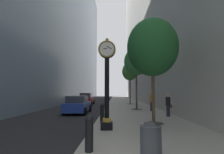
{
  "coord_description": "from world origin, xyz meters",
  "views": [
    {
      "loc": [
        1.2,
        -2.56,
        1.89
      ],
      "look_at": [
        0.85,
        14.36,
        3.3
      ],
      "focal_mm": 28.87,
      "sensor_mm": 36.0,
      "label": 1
    }
  ],
  "objects_px": {
    "street_tree_mid_far": "(130,72)",
    "car_red_mid": "(87,99)",
    "pedestrian_walking": "(168,105)",
    "car_blue_near": "(78,105)",
    "street_tree_near": "(152,48)",
    "street_tree_mid_near": "(136,62)",
    "bollard_nearest": "(89,132)",
    "trash_bin": "(151,142)",
    "pedestrian_by_clock": "(152,101)",
    "street_clock": "(107,78)",
    "bollard_third": "(102,113)"
  },
  "relations": [
    {
      "from": "bollard_nearest",
      "to": "trash_bin",
      "type": "bearing_deg",
      "value": -28.88
    },
    {
      "from": "street_tree_mid_far",
      "to": "car_red_mid",
      "type": "distance_m",
      "value": 7.59
    },
    {
      "from": "bollard_third",
      "to": "street_tree_near",
      "type": "relative_size",
      "value": 0.18
    },
    {
      "from": "street_tree_mid_near",
      "to": "trash_bin",
      "type": "xyz_separation_m",
      "value": [
        -1.26,
        -13.88,
        -4.31
      ]
    },
    {
      "from": "street_tree_mid_near",
      "to": "street_tree_mid_far",
      "type": "bearing_deg",
      "value": 90.0
    },
    {
      "from": "street_tree_mid_near",
      "to": "street_tree_mid_far",
      "type": "relative_size",
      "value": 1.03
    },
    {
      "from": "street_tree_near",
      "to": "pedestrian_by_clock",
      "type": "height_order",
      "value": "street_tree_near"
    },
    {
      "from": "street_clock",
      "to": "street_tree_mid_near",
      "type": "height_order",
      "value": "street_tree_mid_near"
    },
    {
      "from": "street_clock",
      "to": "car_blue_near",
      "type": "distance_m",
      "value": 8.29
    },
    {
      "from": "car_blue_near",
      "to": "car_red_mid",
      "type": "bearing_deg",
      "value": 94.99
    },
    {
      "from": "bollard_nearest",
      "to": "pedestrian_walking",
      "type": "distance_m",
      "value": 9.0
    },
    {
      "from": "street_tree_mid_near",
      "to": "car_red_mid",
      "type": "relative_size",
      "value": 1.47
    },
    {
      "from": "pedestrian_walking",
      "to": "car_blue_near",
      "type": "relative_size",
      "value": 0.38
    },
    {
      "from": "street_tree_mid_near",
      "to": "car_red_mid",
      "type": "bearing_deg",
      "value": 128.15
    },
    {
      "from": "bollard_third",
      "to": "street_tree_mid_near",
      "type": "xyz_separation_m",
      "value": [
        2.91,
        7.86,
        4.29
      ]
    },
    {
      "from": "pedestrian_walking",
      "to": "car_red_mid",
      "type": "distance_m",
      "value": 15.64
    },
    {
      "from": "street_tree_near",
      "to": "street_tree_mid_far",
      "type": "height_order",
      "value": "street_tree_mid_far"
    },
    {
      "from": "street_tree_mid_far",
      "to": "car_blue_near",
      "type": "distance_m",
      "value": 12.5
    },
    {
      "from": "street_tree_near",
      "to": "street_tree_mid_far",
      "type": "xyz_separation_m",
      "value": [
        0.0,
        16.32,
        0.44
      ]
    },
    {
      "from": "bollard_nearest",
      "to": "pedestrian_walking",
      "type": "height_order",
      "value": "pedestrian_walking"
    },
    {
      "from": "street_tree_mid_near",
      "to": "pedestrian_walking",
      "type": "relative_size",
      "value": 3.92
    },
    {
      "from": "pedestrian_by_clock",
      "to": "car_red_mid",
      "type": "height_order",
      "value": "pedestrian_by_clock"
    },
    {
      "from": "pedestrian_by_clock",
      "to": "trash_bin",
      "type": "bearing_deg",
      "value": -101.28
    },
    {
      "from": "bollard_nearest",
      "to": "street_tree_mid_far",
      "type": "xyz_separation_m",
      "value": [
        2.91,
        21.13,
        4.19
      ]
    },
    {
      "from": "bollard_nearest",
      "to": "street_tree_near",
      "type": "xyz_separation_m",
      "value": [
        2.91,
        4.81,
        3.75
      ]
    },
    {
      "from": "street_clock",
      "to": "bollard_third",
      "type": "xyz_separation_m",
      "value": [
        -0.37,
        1.94,
        -1.84
      ]
    },
    {
      "from": "street_tree_mid_near",
      "to": "bollard_third",
      "type": "bearing_deg",
      "value": -110.29
    },
    {
      "from": "trash_bin",
      "to": "pedestrian_by_clock",
      "type": "distance_m",
      "value": 12.73
    },
    {
      "from": "bollard_third",
      "to": "pedestrian_by_clock",
      "type": "relative_size",
      "value": 0.62
    },
    {
      "from": "trash_bin",
      "to": "bollard_nearest",
      "type": "bearing_deg",
      "value": 151.12
    },
    {
      "from": "bollard_third",
      "to": "street_tree_near",
      "type": "bearing_deg",
      "value": -5.88
    },
    {
      "from": "trash_bin",
      "to": "car_blue_near",
      "type": "xyz_separation_m",
      "value": [
        -4.24,
        11.6,
        0.08
      ]
    },
    {
      "from": "street_tree_mid_near",
      "to": "street_clock",
      "type": "bearing_deg",
      "value": -104.53
    },
    {
      "from": "car_red_mid",
      "to": "street_tree_mid_far",
      "type": "bearing_deg",
      "value": -0.06
    },
    {
      "from": "street_tree_near",
      "to": "pedestrian_by_clock",
      "type": "distance_m",
      "value": 7.67
    },
    {
      "from": "street_tree_mid_far",
      "to": "car_blue_near",
      "type": "relative_size",
      "value": 1.46
    },
    {
      "from": "car_red_mid",
      "to": "bollard_third",
      "type": "bearing_deg",
      "value": -77.65
    },
    {
      "from": "street_tree_mid_far",
      "to": "pedestrian_walking",
      "type": "xyz_separation_m",
      "value": [
        1.67,
        -13.38,
        -3.91
      ]
    },
    {
      "from": "trash_bin",
      "to": "pedestrian_by_clock",
      "type": "relative_size",
      "value": 0.61
    },
    {
      "from": "bollard_nearest",
      "to": "street_tree_mid_far",
      "type": "relative_size",
      "value": 0.17
    },
    {
      "from": "bollard_nearest",
      "to": "trash_bin",
      "type": "height_order",
      "value": "bollard_nearest"
    },
    {
      "from": "trash_bin",
      "to": "car_blue_near",
      "type": "height_order",
      "value": "car_blue_near"
    },
    {
      "from": "bollard_third",
      "to": "street_tree_near",
      "type": "height_order",
      "value": "street_tree_near"
    },
    {
      "from": "bollard_nearest",
      "to": "pedestrian_by_clock",
      "type": "distance_m",
      "value": 12.29
    },
    {
      "from": "bollard_third",
      "to": "trash_bin",
      "type": "distance_m",
      "value": 6.24
    },
    {
      "from": "street_tree_near",
      "to": "street_tree_mid_near",
      "type": "distance_m",
      "value": 8.18
    },
    {
      "from": "street_tree_mid_near",
      "to": "bollard_nearest",
      "type": "bearing_deg",
      "value": -102.63
    },
    {
      "from": "street_clock",
      "to": "pedestrian_by_clock",
      "type": "distance_m",
      "value": 9.33
    },
    {
      "from": "street_tree_mid_near",
      "to": "pedestrian_by_clock",
      "type": "distance_m",
      "value": 4.36
    },
    {
      "from": "street_tree_near",
      "to": "street_tree_mid_near",
      "type": "height_order",
      "value": "street_tree_mid_near"
    }
  ]
}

